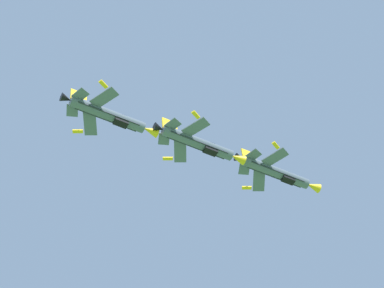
% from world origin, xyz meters
% --- Properties ---
extents(fighter_jet_lead, '(15.52, 10.19, 4.39)m').
position_xyz_m(fighter_jet_lead, '(28.88, 99.05, 104.58)').
color(fighter_jet_lead, '#4C5666').
extents(fighter_jet_left_wing, '(15.52, 10.24, 4.38)m').
position_xyz_m(fighter_jet_left_wing, '(14.98, 93.12, 103.18)').
color(fighter_jet_left_wing, '#4C5666').
extents(fighter_jet_right_wing, '(15.52, 10.21, 4.39)m').
position_xyz_m(fighter_jet_right_wing, '(0.57, 89.16, 102.97)').
color(fighter_jet_right_wing, '#4C5666').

